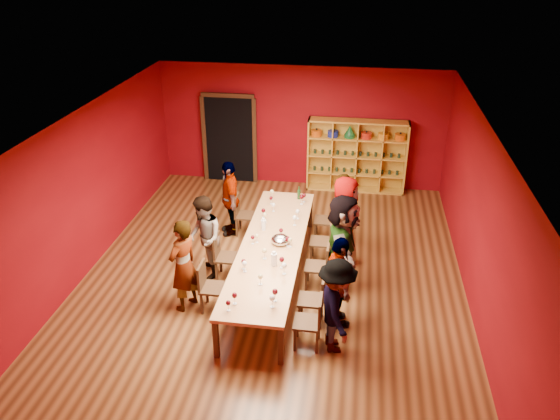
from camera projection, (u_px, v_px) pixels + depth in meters
The scene contains 48 objects.
room_shell at pixel (271, 208), 9.47m from camera, with size 7.10×9.10×3.04m.
tasting_table at pixel (272, 247), 9.83m from camera, with size 1.10×4.50×0.75m.
doorway at pixel (230, 139), 13.79m from camera, with size 1.40×0.17×2.30m.
shelving_unit at pixel (357, 152), 13.33m from camera, with size 2.40×0.40×1.80m.
chair_person_left_1 at pixel (209, 284), 9.15m from camera, with size 0.42×0.42×0.89m.
person_left_1 at pixel (183, 265), 9.05m from camera, with size 0.61×0.44×1.67m, color silver.
chair_person_left_2 at pixel (223, 254), 10.01m from camera, with size 0.42×0.42×0.89m.
person_left_2 at pixel (204, 238), 9.92m from camera, with size 0.78×0.43×1.61m, color pink.
chair_person_left_4 at pixel (242, 212), 11.51m from camera, with size 0.42×0.42×0.89m.
person_left_4 at pixel (230, 198), 11.40m from camera, with size 0.96×0.44×1.63m, color #49494E.
chair_person_right_0 at pixel (313, 319), 8.31m from camera, with size 0.42×0.42×0.89m.
person_right_0 at pixel (336, 306), 8.14m from camera, with size 1.01×0.42×1.57m, color #121833.
chair_person_right_1 at pixel (316, 297), 8.83m from camera, with size 0.42×0.42×0.89m.
person_right_1 at pixel (339, 283), 8.64m from camera, with size 0.95×0.43×1.62m, color silver.
chair_person_right_2 at pixel (321, 264), 9.71m from camera, with size 0.42×0.42×0.89m.
person_right_2 at pixel (342, 244), 9.47m from camera, with size 1.73×0.50×1.87m, color #4F4F55.
chair_person_right_3 at pixel (325, 239), 10.51m from camera, with size 0.42×0.42×0.89m.
person_right_3 at pixel (344, 222), 10.28m from camera, with size 0.88×0.48×1.80m, color pink.
chair_person_right_4 at pixel (328, 218), 11.29m from camera, with size 0.42×0.42×0.89m.
person_right_4 at pixel (344, 208), 11.14m from camera, with size 0.55×0.40×1.50m, color #131935.
wine_glass_0 at pixel (288, 239), 9.71m from camera, with size 0.08×0.08×0.20m.
wine_glass_1 at pixel (235, 296), 8.18m from camera, with size 0.08×0.08×0.20m.
wine_glass_2 at pixel (273, 205), 10.94m from camera, with size 0.07×0.07×0.19m.
wine_glass_3 at pixel (228, 303), 8.04m from camera, with size 0.07×0.07×0.18m.
wine_glass_4 at pixel (272, 298), 8.10m from camera, with size 0.09×0.09×0.22m.
wine_glass_5 at pixel (245, 264), 8.97m from camera, with size 0.08×0.08×0.20m.
wine_glass_6 at pixel (260, 277), 8.64m from camera, with size 0.08×0.08×0.20m.
wine_glass_7 at pixel (272, 192), 11.43m from camera, with size 0.09×0.09×0.22m.
wine_glass_8 at pixel (275, 292), 8.24m from camera, with size 0.09×0.09×0.22m.
wine_glass_9 at pixel (253, 238), 9.78m from camera, with size 0.07×0.07×0.18m.
wine_glass_10 at pixel (257, 236), 9.83m from camera, with size 0.07×0.07×0.18m.
wine_glass_11 at pixel (264, 251), 9.32m from camera, with size 0.08×0.08×0.21m.
wine_glass_12 at pixel (244, 262), 9.04m from camera, with size 0.08×0.08×0.19m.
wine_glass_13 at pixel (302, 197), 11.21m from camera, with size 0.09×0.09×0.22m.
wine_glass_14 at pixel (298, 212), 10.65m from camera, with size 0.08×0.08×0.20m.
wine_glass_15 at pixel (304, 196), 11.32m from camera, with size 0.08×0.08×0.20m.
wine_glass_16 at pixel (282, 260), 9.07m from camera, with size 0.09×0.09×0.21m.
wine_glass_17 at pixel (290, 240), 9.68m from camera, with size 0.08×0.08×0.19m.
wine_glass_18 at pixel (284, 266), 8.90m from camera, with size 0.09×0.09×0.22m.
wine_glass_19 at pixel (271, 198), 11.24m from camera, with size 0.07×0.07×0.18m.
wine_glass_20 at pixel (265, 215), 10.51m from camera, with size 0.09×0.09×0.21m.
wine_glass_21 at pixel (263, 211), 10.69m from camera, with size 0.08×0.08×0.20m.
wine_glass_22 at pixel (281, 231), 9.99m from camera, with size 0.08×0.08×0.19m.
wine_glass_23 at pixel (295, 218), 10.40m from camera, with size 0.09×0.09×0.21m.
spittoon_bowl at pixel (280, 240), 9.82m from camera, with size 0.34×0.34×0.19m, color silver.
carafe_a at pixel (264, 225), 10.27m from camera, with size 0.11×0.11×0.24m.
carafe_b at pixel (274, 259), 9.15m from camera, with size 0.12×0.12×0.27m.
wine_bottle at pixel (299, 194), 11.47m from camera, with size 0.09×0.09×0.28m.
Camera 1 is at (1.41, -8.35, 5.74)m, focal length 35.00 mm.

